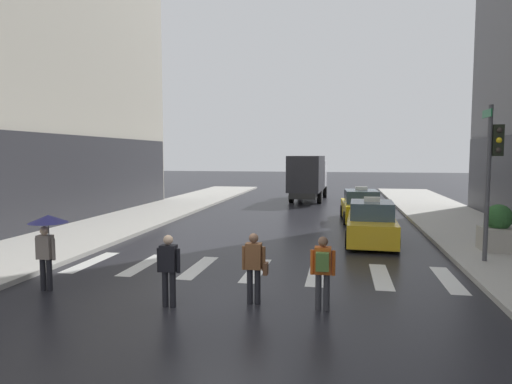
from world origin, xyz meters
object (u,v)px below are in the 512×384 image
object	(u,v)px
taxi_second	(361,207)
pedestrian_with_backpack	(323,267)
planter_near_corner	(498,230)
pedestrian_with_umbrella	(47,232)
pedestrian_with_handbag	(254,264)
traffic_light_pole	(492,161)
taxi_lead	(371,224)
box_truck	(308,176)
pedestrian_plain_coat	(169,266)

from	to	relation	value
taxi_second	pedestrian_with_backpack	distance (m)	13.89
planter_near_corner	taxi_second	bearing A→B (deg)	121.12
pedestrian_with_umbrella	planter_near_corner	size ratio (longest dim) A/B	1.21
pedestrian_with_umbrella	planter_near_corner	world-z (taller)	pedestrian_with_umbrella
pedestrian_with_umbrella	planter_near_corner	xyz separation A→B (m)	(12.56, 6.54, -0.64)
pedestrian_with_handbag	planter_near_corner	size ratio (longest dim) A/B	1.03
traffic_light_pole	taxi_lead	world-z (taller)	traffic_light_pole
box_truck	pedestrian_with_backpack	world-z (taller)	box_truck
taxi_second	taxi_lead	bearing A→B (deg)	-88.33
traffic_light_pole	box_truck	xyz separation A→B (m)	(-6.93, 18.42, -1.41)
pedestrian_with_handbag	pedestrian_with_umbrella	bearing A→B (deg)	179.96
box_truck	planter_near_corner	size ratio (longest dim) A/B	4.77
box_truck	pedestrian_plain_coat	world-z (taller)	box_truck
pedestrian_plain_coat	pedestrian_with_umbrella	bearing A→B (deg)	170.51
planter_near_corner	pedestrian_with_handbag	bearing A→B (deg)	-137.96
pedestrian_with_backpack	pedestrian_with_umbrella	bearing A→B (deg)	178.62
box_truck	pedestrian_plain_coat	bearing A→B (deg)	-93.33
taxi_lead	pedestrian_with_umbrella	size ratio (longest dim) A/B	2.37
box_truck	pedestrian_with_handbag	bearing A→B (deg)	-88.85
taxi_lead	pedestrian_with_handbag	distance (m)	8.58
box_truck	taxi_second	bearing A→B (deg)	-70.37
traffic_light_pole	pedestrian_with_umbrella	size ratio (longest dim) A/B	2.47
box_truck	taxi_lead	bearing A→B (deg)	-76.76
taxi_lead	traffic_light_pole	bearing A→B (deg)	-43.32
taxi_second	pedestrian_with_umbrella	distance (m)	15.98
traffic_light_pole	pedestrian_with_backpack	size ratio (longest dim) A/B	2.91
taxi_second	pedestrian_with_handbag	size ratio (longest dim) A/B	2.80
traffic_light_pole	pedestrian_with_umbrella	xyz separation A→B (m)	(-11.76, -4.84, -1.74)
taxi_second	pedestrian_with_handbag	world-z (taller)	taxi_second
pedestrian_plain_coat	pedestrian_with_handbag	bearing A→B (deg)	17.15
taxi_lead	box_truck	bearing A→B (deg)	103.24
taxi_second	pedestrian_with_umbrella	world-z (taller)	pedestrian_with_umbrella
pedestrian_with_backpack	planter_near_corner	xyz separation A→B (m)	(5.69, 6.70, -0.10)
traffic_light_pole	taxi_second	size ratio (longest dim) A/B	1.04
traffic_light_pole	pedestrian_with_handbag	world-z (taller)	traffic_light_pole
taxi_second	pedestrian_plain_coat	bearing A→B (deg)	-108.71
pedestrian_with_backpack	planter_near_corner	distance (m)	8.79
taxi_lead	box_truck	xyz separation A→B (m)	(-3.60, 15.28, 1.13)
pedestrian_with_backpack	pedestrian_with_handbag	world-z (taller)	same
taxi_second	box_truck	distance (m)	10.27
pedestrian_plain_coat	planter_near_corner	world-z (taller)	planter_near_corner
pedestrian_with_backpack	planter_near_corner	world-z (taller)	planter_near_corner
pedestrian_with_handbag	planter_near_corner	world-z (taller)	planter_near_corner
taxi_lead	taxi_second	size ratio (longest dim) A/B	0.99
pedestrian_plain_coat	planter_near_corner	distance (m)	11.56
pedestrian_plain_coat	planter_near_corner	bearing A→B (deg)	37.98
box_truck	pedestrian_with_backpack	distance (m)	23.54
traffic_light_pole	pedestrian_plain_coat	size ratio (longest dim) A/B	2.91
taxi_lead	box_truck	distance (m)	15.74
taxi_second	traffic_light_pole	bearing A→B (deg)	-68.35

